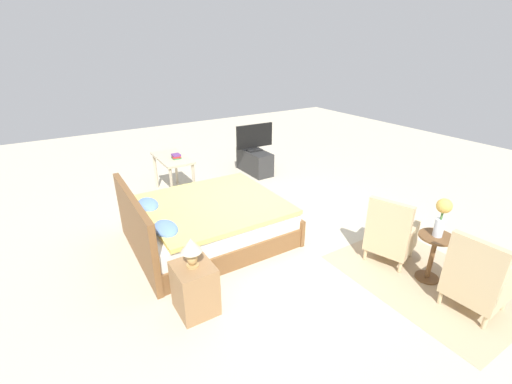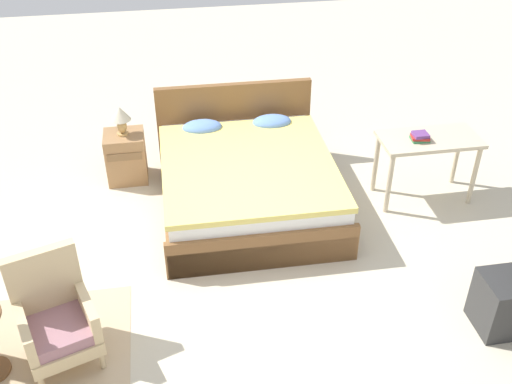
% 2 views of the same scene
% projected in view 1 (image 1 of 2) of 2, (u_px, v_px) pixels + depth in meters
% --- Properties ---
extents(ground_plane, '(16.00, 16.00, 0.00)m').
position_uv_depth(ground_plane, '(269.00, 228.00, 5.41)').
color(ground_plane, beige).
extents(floor_rug, '(2.10, 1.50, 0.01)m').
position_uv_depth(floor_rug, '(424.00, 279.00, 4.23)').
color(floor_rug, tan).
rests_on(floor_rug, ground_plane).
extents(bed, '(1.82, 2.15, 0.96)m').
position_uv_depth(bed, '(206.00, 222.00, 4.97)').
color(bed, brown).
rests_on(bed, ground_plane).
extents(armchair_by_window_left, '(0.58, 0.58, 0.92)m').
position_uv_depth(armchair_by_window_left, '(476.00, 280.00, 3.62)').
color(armchair_by_window_left, '#CCB284').
rests_on(armchair_by_window_left, floor_rug).
extents(armchair_by_window_right, '(0.69, 0.69, 0.92)m').
position_uv_depth(armchair_by_window_right, '(390.00, 235.00, 4.47)').
color(armchair_by_window_right, '#CCB284').
rests_on(armchair_by_window_right, floor_rug).
extents(side_table, '(0.40, 0.40, 0.61)m').
position_uv_depth(side_table, '(433.00, 252.00, 4.10)').
color(side_table, brown).
rests_on(side_table, ground_plane).
extents(flower_vase, '(0.17, 0.17, 0.48)m').
position_uv_depth(flower_vase, '(442.00, 214.00, 3.89)').
color(flower_vase, silver).
rests_on(flower_vase, side_table).
extents(nightstand, '(0.44, 0.41, 0.57)m').
position_uv_depth(nightstand, '(195.00, 288.00, 3.65)').
color(nightstand, '#997047').
rests_on(nightstand, ground_plane).
extents(table_lamp, '(0.22, 0.22, 0.33)m').
position_uv_depth(table_lamp, '(191.00, 248.00, 3.45)').
color(table_lamp, tan).
rests_on(table_lamp, nightstand).
extents(tv_stand, '(0.96, 0.40, 0.50)m').
position_uv_depth(tv_stand, '(255.00, 162.00, 7.63)').
color(tv_stand, '#2D2D2D').
rests_on(tv_stand, ground_plane).
extents(tv_flatscreen, '(0.21, 0.87, 0.58)m').
position_uv_depth(tv_flatscreen, '(255.00, 137.00, 7.41)').
color(tv_flatscreen, black).
rests_on(tv_flatscreen, tv_stand).
extents(vanity_desk, '(1.04, 0.52, 0.73)m').
position_uv_depth(vanity_desk, '(173.00, 162.00, 6.41)').
color(vanity_desk, beige).
rests_on(vanity_desk, ground_plane).
extents(book_stack, '(0.20, 0.17, 0.08)m').
position_uv_depth(book_stack, '(176.00, 156.00, 6.27)').
color(book_stack, '#337A47').
rests_on(book_stack, vanity_desk).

